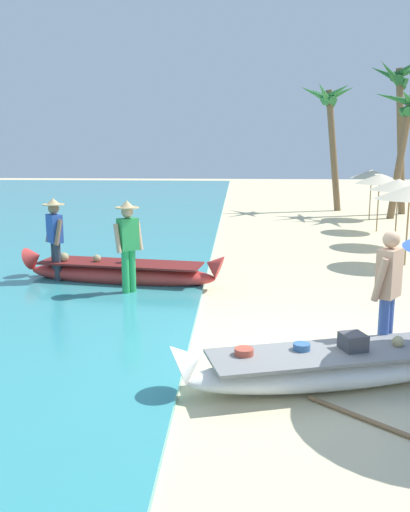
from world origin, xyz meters
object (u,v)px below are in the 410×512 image
Objects in this scene: boat_white_foreground at (339,365)px; person_vendor_hatted at (128,242)px; palm_tree_tall_inland at (399,93)px; paddle at (409,436)px; person_vendor_assistant at (55,235)px; person_tourist_customer at (388,290)px; palm_tree_mid_cluster at (409,113)px; boat_red_midground at (121,272)px; palm_tree_leaning_seaward at (329,108)px.

person_vendor_hatted is (-3.27, 3.70, 0.82)m from boat_white_foreground.
palm_tree_tall_inland is (5.20, 17.10, 4.62)m from boat_white_foreground.
person_vendor_assistant is at bearing 133.18° from paddle.
person_tourist_customer is at bearing 44.86° from boat_white_foreground.
paddle is at bearing -105.69° from palm_tree_mid_cluster.
person_vendor_hatted is 1.03× the size of person_tourist_customer.
person_tourist_customer is 2.17m from paddle.
boat_white_foreground is 2.65× the size of paddle.
boat_red_midground is 2.82× the size of paddle.
boat_white_foreground is 2.28× the size of person_tourist_customer.
person_vendor_assistant is at bearing -119.01° from palm_tree_leaning_seaward.
person_vendor_assistant is 1.17× the size of paddle.
person_vendor_assistant is 16.58m from palm_tree_tall_inland.
person_vendor_assistant is (-1.68, 0.86, -0.03)m from person_vendor_hatted.
boat_red_midground is 0.79× the size of palm_tree_leaning_seaward.
palm_tree_mid_cluster is (5.20, 15.62, 3.78)m from boat_white_foreground.
palm_tree_leaning_seaward reaches higher than person_vendor_hatted.
person_vendor_hatted is at bearing 127.28° from paddle.
person_vendor_hatted is at bearing 131.46° from boat_white_foreground.
palm_tree_leaning_seaward is at bearing 83.73° from paddle.
boat_red_midground is 2.43× the size of person_tourist_customer.
boat_red_midground is at bearing 138.20° from person_tourist_customer.
person_vendor_hatted reaches higher than person_tourist_customer.
palm_tree_tall_inland is 4.03× the size of paddle.
person_vendor_assistant is 7.98m from paddle.
person_vendor_hatted is at bearing -27.10° from person_vendor_assistant.
person_vendor_hatted is 0.30× the size of palm_tree_tall_inland.
palm_tree_mid_cluster is at bearing 47.48° from person_vendor_assistant.
palm_tree_leaning_seaward is (1.89, 17.46, 3.37)m from person_tourist_customer.
person_vendor_hatted is 14.92m from palm_tree_mid_cluster.
boat_red_midground is at bearing -128.62° from palm_tree_mid_cluster.
palm_tree_tall_inland reaches higher than palm_tree_leaning_seaward.
boat_red_midground is 2.41× the size of person_vendor_assistant.
boat_white_foreground is 2.20× the size of person_vendor_hatted.
person_tourist_customer is at bearing -105.31° from palm_tree_tall_inland.
palm_tree_tall_inland reaches higher than person_vendor_assistant.
boat_white_foreground is 0.94× the size of boat_red_midground.
person_vendor_hatted is 1.88m from person_vendor_assistant.
person_vendor_assistant is at bearing -132.52° from palm_tree_mid_cluster.
person_vendor_hatted is 0.34× the size of palm_tree_leaning_seaward.
boat_white_foreground is 5.84m from boat_red_midground.
palm_tree_leaning_seaward reaches higher than person_vendor_assistant.
person_vendor_hatted is 16.30m from palm_tree_tall_inland.
boat_red_midground is at bearing 0.94° from person_vendor_assistant.
person_tourist_customer is at bearing 82.95° from paddle.
palm_tree_tall_inland is 19.52m from paddle.
boat_white_foreground is 18.81m from palm_tree_leaning_seaward.
palm_tree_tall_inland reaches higher than boat_white_foreground.
person_vendor_assistant is 15.92m from palm_tree_leaning_seaward.
palm_tree_mid_cluster is at bearing 54.60° from person_vendor_hatted.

